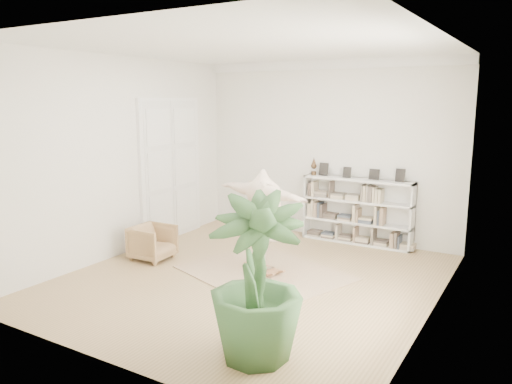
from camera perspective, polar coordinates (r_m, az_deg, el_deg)
floor at (r=8.11m, az=-0.55°, el=-9.91°), size 6.00×6.00×0.00m
room_shell at (r=10.24m, az=8.24°, el=14.24°), size 6.00×6.00×6.00m
doors at (r=10.34m, az=-9.68°, el=2.44°), size 0.09×1.78×2.92m
bookshelf at (r=10.09m, az=11.45°, el=-2.24°), size 2.20×0.35×1.64m
armchair at (r=9.15m, az=-11.72°, el=-5.67°), size 0.71×0.69×0.62m
rug at (r=8.35m, az=0.94°, el=-9.21°), size 3.02×2.71×0.02m
rocker_board at (r=8.33m, az=0.94°, el=-8.84°), size 0.58×0.45×0.11m
person at (r=8.08m, az=0.96°, el=-2.90°), size 2.10×1.19×1.65m
houseplant at (r=5.48m, az=-0.02°, el=-9.85°), size 1.37×1.37×1.85m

